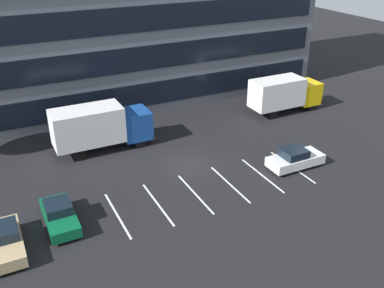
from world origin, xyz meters
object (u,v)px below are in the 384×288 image
sedan_white (295,159)px  box_truck_blue (100,126)px  sedan_tan (5,241)px  box_truck_yellow (285,93)px  sedan_forest (59,215)px

sedan_white → box_truck_blue: bearing=142.1°
box_truck_blue → sedan_tan: box_truck_blue is taller
box_truck_yellow → sedan_forest: bearing=-159.7°
box_truck_blue → sedan_white: 15.70m
sedan_forest → sedan_white: 17.56m
sedan_tan → sedan_forest: bearing=19.4°
box_truck_yellow → sedan_white: 11.43m
sedan_white → box_truck_yellow: bearing=57.0°
sedan_forest → sedan_white: size_ratio=0.97×
box_truck_blue → sedan_forest: box_truck_blue is taller
box_truck_blue → sedan_forest: size_ratio=1.92×
box_truck_yellow → sedan_white: box_truck_yellow is taller
box_truck_yellow → sedan_forest: 25.34m
sedan_white → sedan_tan: 20.78m
box_truck_blue → box_truck_yellow: box_truck_blue is taller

